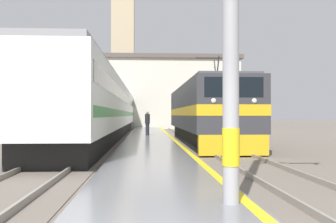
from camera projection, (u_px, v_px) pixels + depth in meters
name	position (u px, v px, depth m)	size (l,w,h in m)	color
ground_plane	(149.00, 134.00, 33.77)	(200.00, 200.00, 0.00)	#70665B
platform	(149.00, 136.00, 28.78)	(2.99, 140.00, 0.26)	slate
rail_track_near	(192.00, 137.00, 28.96)	(2.83, 140.00, 0.16)	#70665B
rail_track_far	(105.00, 137.00, 28.59)	(2.84, 140.00, 0.16)	#70665B
locomotive_train	(205.00, 113.00, 22.62)	(2.92, 15.11, 4.44)	black
passenger_train	(112.00, 109.00, 34.00)	(2.92, 47.08, 3.99)	black
person_on_platform	(147.00, 122.00, 27.17)	(0.34, 0.34, 1.70)	#23232D
clock_tower	(123.00, 23.00, 61.61)	(4.33, 4.33, 30.83)	tan
station_building	(149.00, 93.00, 50.52)	(22.65, 9.02, 8.95)	beige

